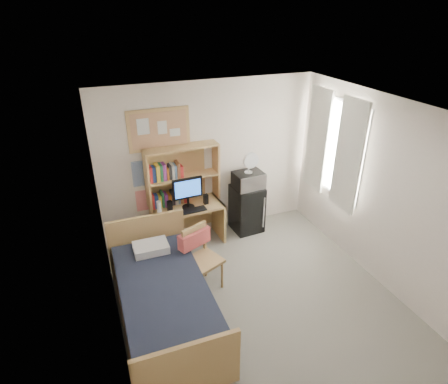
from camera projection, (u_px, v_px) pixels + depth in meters
name	position (u px, v px, depth m)	size (l,w,h in m)	color
floor	(262.00, 307.00, 4.99)	(3.60, 4.20, 0.02)	gray
ceiling	(274.00, 115.00, 3.80)	(3.60, 4.20, 0.02)	silver
wall_back	(209.00, 160.00, 6.14)	(3.60, 0.04, 2.60)	white
wall_front	(404.00, 369.00, 2.65)	(3.60, 0.04, 2.60)	white
wall_left	(110.00, 257.00, 3.81)	(0.04, 4.20, 2.60)	white
wall_right	(388.00, 197.00, 4.98)	(0.04, 4.20, 2.60)	white
window_unit	(333.00, 147.00, 5.82)	(0.10, 1.40, 1.70)	white
curtain_left	(348.00, 157.00, 5.48)	(0.04, 0.55, 1.70)	white
curtain_right	(317.00, 140.00, 6.14)	(0.04, 0.55, 1.70)	white
bulletin_board	(159.00, 130.00, 5.59)	(0.94, 0.03, 0.64)	tan
poster_wave	(142.00, 173.00, 5.79)	(0.30, 0.01, 0.42)	#244D93
poster_japan	(145.00, 200.00, 6.01)	(0.28, 0.01, 0.36)	red
desk	(188.00, 224.00, 6.16)	(1.13, 0.56, 0.70)	tan
desk_chair	(204.00, 260.00, 5.12)	(0.47, 0.47, 0.94)	tan
mini_fridge	(247.00, 208.00, 6.51)	(0.49, 0.49, 0.83)	black
bed	(165.00, 304.00, 4.62)	(1.06, 2.11, 0.58)	black
hutch	(183.00, 175.00, 5.90)	(1.17, 0.30, 0.95)	tan
monitor	(188.00, 193.00, 5.83)	(0.48, 0.04, 0.51)	black
keyboard	(191.00, 211.00, 5.83)	(0.47, 0.15, 0.02)	black
speaker_left	(170.00, 206.00, 5.80)	(0.07, 0.07, 0.18)	black
speaker_right	(206.00, 199.00, 6.02)	(0.07, 0.07, 0.17)	black
water_bottle	(159.00, 208.00, 5.69)	(0.07, 0.07, 0.23)	silver
hoodie	(194.00, 238.00, 5.13)	(0.47, 0.14, 0.23)	#CF514E
microwave	(248.00, 180.00, 6.24)	(0.48, 0.36, 0.28)	#B7B7BC
desk_fan	(249.00, 163.00, 6.11)	(0.26, 0.26, 0.33)	silver
pillow	(151.00, 248.00, 5.09)	(0.46, 0.32, 0.11)	silver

